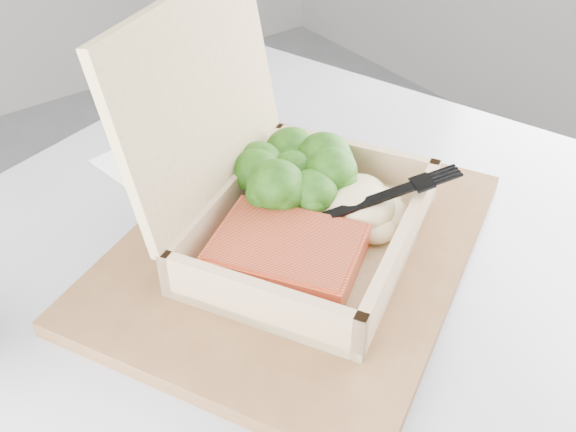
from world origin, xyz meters
TOP-DOWN VIEW (x-y plane):
  - cafe_table at (0.53, 0.10)m, footprint 0.98×0.98m
  - serving_tray at (0.54, 0.16)m, footprint 0.47×0.44m
  - takeout_container at (0.54, 0.18)m, footprint 0.31×0.30m
  - salmon_fillet at (0.51, 0.13)m, footprint 0.15×0.16m
  - broccoli_pile at (0.58, 0.20)m, footprint 0.13×0.13m
  - mashed_potatoes at (0.60, 0.13)m, footprint 0.11×0.09m
  - plastic_fork at (0.57, 0.13)m, footprint 0.15×0.07m
  - receipt at (0.49, 0.37)m, footprint 0.09×0.13m

SIDE VIEW (x-z plane):
  - cafe_table at x=0.53m, z-range 0.18..0.90m
  - receipt at x=0.49m, z-range 0.72..0.73m
  - serving_tray at x=0.54m, z-range 0.72..0.74m
  - salmon_fillet at x=0.51m, z-range 0.75..0.78m
  - mashed_potatoes at x=0.60m, z-range 0.75..0.79m
  - broccoli_pile at x=0.58m, z-range 0.75..0.80m
  - plastic_fork at x=0.57m, z-range 0.77..0.80m
  - takeout_container at x=0.54m, z-range 0.68..0.90m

